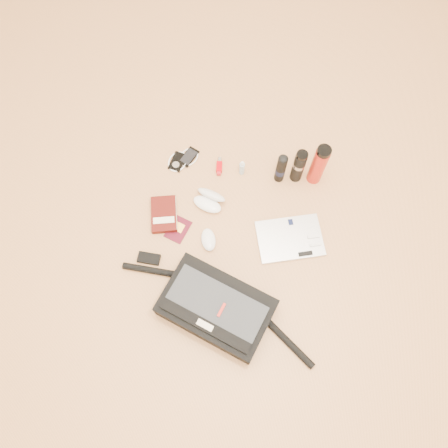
% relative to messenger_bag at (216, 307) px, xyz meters
% --- Properties ---
extents(ground, '(4.00, 4.00, 0.00)m').
position_rel_messenger_bag_xyz_m(ground, '(0.00, 0.30, -0.06)').
color(ground, tan).
rests_on(ground, ground).
extents(messenger_bag, '(0.96, 0.43, 0.14)m').
position_rel_messenger_bag_xyz_m(messenger_bag, '(0.00, 0.00, 0.00)').
color(messenger_bag, black).
rests_on(messenger_bag, ground).
extents(laptop, '(0.37, 0.31, 0.03)m').
position_rel_messenger_bag_xyz_m(laptop, '(0.29, 0.41, -0.05)').
color(laptop, silver).
rests_on(laptop, ground).
extents(book, '(0.17, 0.22, 0.04)m').
position_rel_messenger_bag_xyz_m(book, '(-0.35, 0.42, -0.05)').
color(book, '#440D08').
rests_on(book, ground).
extents(passport, '(0.13, 0.15, 0.01)m').
position_rel_messenger_bag_xyz_m(passport, '(-0.27, 0.36, -0.06)').
color(passport, '#480916').
rests_on(passport, ground).
extents(mouse, '(0.11, 0.14, 0.04)m').
position_rel_messenger_bag_xyz_m(mouse, '(-0.10, 0.33, -0.04)').
color(mouse, white).
rests_on(mouse, ground).
extents(sunglasses_case, '(0.18, 0.16, 0.09)m').
position_rel_messenger_bag_xyz_m(sunglasses_case, '(-0.14, 0.53, -0.03)').
color(sunglasses_case, white).
rests_on(sunglasses_case, ground).
extents(ipod, '(0.11, 0.12, 0.01)m').
position_rel_messenger_bag_xyz_m(ipod, '(-0.36, 0.73, -0.06)').
color(ipod, black).
rests_on(ipod, ground).
extents(phone, '(0.12, 0.13, 0.01)m').
position_rel_messenger_bag_xyz_m(phone, '(-0.30, 0.77, -0.06)').
color(phone, black).
rests_on(phone, ground).
extents(inhaler, '(0.04, 0.10, 0.03)m').
position_rel_messenger_bag_xyz_m(inhaler, '(-0.13, 0.74, -0.05)').
color(inhaler, '#BC0009').
rests_on(inhaler, ground).
extents(spray_bottle, '(0.03, 0.03, 0.11)m').
position_rel_messenger_bag_xyz_m(spray_bottle, '(-0.01, 0.74, -0.02)').
color(spray_bottle, '#9CBAD0').
rests_on(spray_bottle, ground).
extents(aerosol_can, '(0.07, 0.07, 0.21)m').
position_rel_messenger_bag_xyz_m(aerosol_can, '(0.19, 0.74, 0.04)').
color(aerosol_can, black).
rests_on(aerosol_can, ground).
extents(thermos_black, '(0.08, 0.08, 0.23)m').
position_rel_messenger_bag_xyz_m(thermos_black, '(0.27, 0.76, 0.05)').
color(thermos_black, black).
rests_on(thermos_black, ground).
extents(thermos_red, '(0.09, 0.09, 0.28)m').
position_rel_messenger_bag_xyz_m(thermos_red, '(0.37, 0.78, 0.08)').
color(thermos_red, '#B22014').
rests_on(thermos_red, ground).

